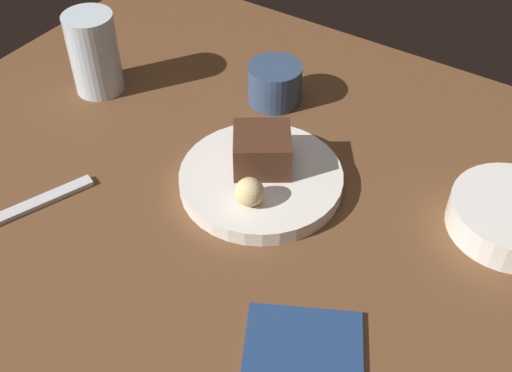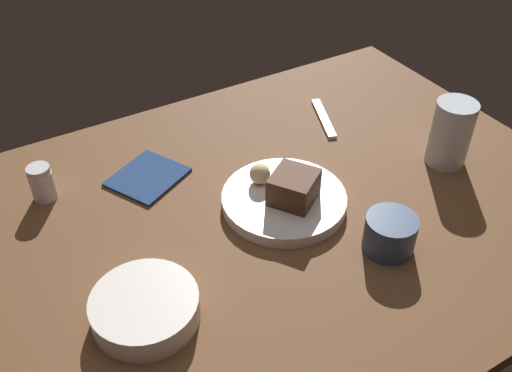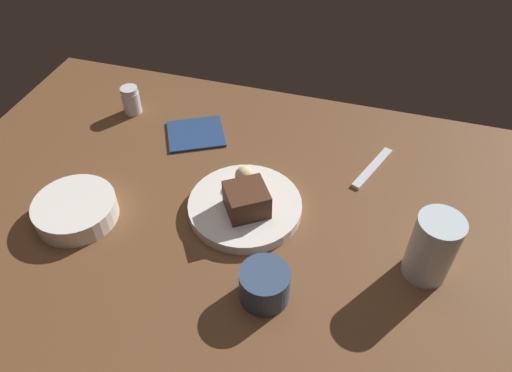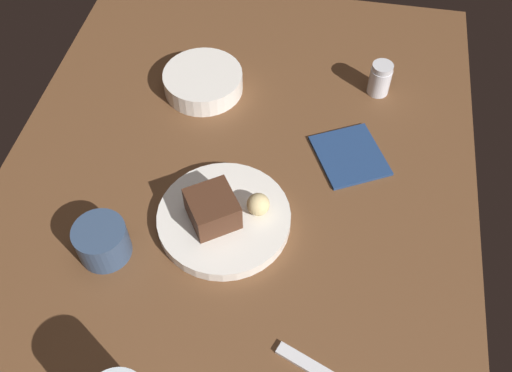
% 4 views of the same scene
% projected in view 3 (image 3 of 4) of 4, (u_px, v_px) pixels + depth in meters
% --- Properties ---
extents(dining_table, '(1.20, 0.84, 0.03)m').
position_uv_depth(dining_table, '(219.00, 210.00, 0.97)').
color(dining_table, brown).
rests_on(dining_table, ground).
extents(dessert_plate, '(0.22, 0.22, 0.02)m').
position_uv_depth(dessert_plate, '(244.00, 208.00, 0.93)').
color(dessert_plate, white).
rests_on(dessert_plate, dining_table).
extents(chocolate_cake_slice, '(0.10, 0.10, 0.05)m').
position_uv_depth(chocolate_cake_slice, '(247.00, 200.00, 0.90)').
color(chocolate_cake_slice, '#472819').
rests_on(chocolate_cake_slice, dessert_plate).
extents(bread_roll, '(0.04, 0.04, 0.04)m').
position_uv_depth(bread_roll, '(244.00, 175.00, 0.96)').
color(bread_roll, '#DBC184').
rests_on(bread_roll, dessert_plate).
extents(salt_shaker, '(0.04, 0.04, 0.07)m').
position_uv_depth(salt_shaker, '(131.00, 100.00, 1.15)').
color(salt_shaker, silver).
rests_on(salt_shaker, dining_table).
extents(water_glass, '(0.08, 0.08, 0.13)m').
position_uv_depth(water_glass, '(432.00, 248.00, 0.80)').
color(water_glass, silver).
rests_on(water_glass, dining_table).
extents(side_bowl, '(0.16, 0.16, 0.04)m').
position_uv_depth(side_bowl, '(76.00, 210.00, 0.92)').
color(side_bowl, white).
rests_on(side_bowl, dining_table).
extents(coffee_cup, '(0.08, 0.08, 0.06)m').
position_uv_depth(coffee_cup, '(265.00, 285.00, 0.78)').
color(coffee_cup, '#334766').
rests_on(coffee_cup, dining_table).
extents(dessert_spoon, '(0.07, 0.15, 0.01)m').
position_uv_depth(dessert_spoon, '(373.00, 168.00, 1.03)').
color(dessert_spoon, silver).
rests_on(dessert_spoon, dining_table).
extents(folded_napkin, '(0.16, 0.16, 0.01)m').
position_uv_depth(folded_napkin, '(196.00, 134.00, 1.11)').
color(folded_napkin, navy).
rests_on(folded_napkin, dining_table).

